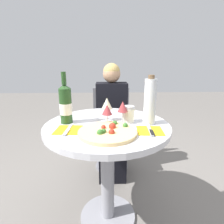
# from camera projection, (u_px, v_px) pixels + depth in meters

# --- Properties ---
(ground_plane) EXTENTS (12.00, 12.00, 0.00)m
(ground_plane) POSITION_uv_depth(u_px,v_px,m) (108.00, 216.00, 1.38)
(ground_plane) COLOR slate
(ground_plane) RESTS_ON ground
(dining_table) EXTENTS (0.83, 0.83, 0.78)m
(dining_table) POSITION_uv_depth(u_px,v_px,m) (107.00, 148.00, 1.21)
(dining_table) COLOR gray
(dining_table) RESTS_ON ground_plane
(chair_behind_diner) EXTENTS (0.42, 0.42, 0.89)m
(chair_behind_diner) POSITION_uv_depth(u_px,v_px,m) (111.00, 129.00, 2.00)
(chair_behind_diner) COLOR slate
(chair_behind_diner) RESTS_ON ground_plane
(seated_diner) EXTENTS (0.32, 0.43, 1.17)m
(seated_diner) POSITION_uv_depth(u_px,v_px,m) (112.00, 126.00, 1.84)
(seated_diner) COLOR black
(seated_diner) RESTS_ON ground_plane
(pizza_large) EXTENTS (0.34, 0.34, 0.05)m
(pizza_large) POSITION_uv_depth(u_px,v_px,m) (108.00, 132.00, 0.99)
(pizza_large) COLOR #E5C17F
(pizza_large) RESTS_ON dining_table
(wine_bottle) EXTENTS (0.08, 0.08, 0.34)m
(wine_bottle) POSITION_uv_depth(u_px,v_px,m) (66.00, 104.00, 1.15)
(wine_bottle) COLOR #23471E
(wine_bottle) RESTS_ON dining_table
(tall_carafe) EXTENTS (0.08, 0.08, 0.32)m
(tall_carafe) POSITION_uv_depth(u_px,v_px,m) (150.00, 101.00, 1.12)
(tall_carafe) COLOR silver
(tall_carafe) RESTS_ON dining_table
(sugar_shaker) EXTENTS (0.08, 0.08, 0.11)m
(sugar_shaker) POSITION_uv_depth(u_px,v_px,m) (129.00, 114.00, 1.18)
(sugar_shaker) COLOR silver
(sugar_shaker) RESTS_ON dining_table
(wine_glass_front_left) EXTENTS (0.07, 0.07, 0.13)m
(wine_glass_front_left) POSITION_uv_depth(u_px,v_px,m) (107.00, 110.00, 1.13)
(wine_glass_front_left) COLOR silver
(wine_glass_front_left) RESTS_ON dining_table
(wine_glass_front_right) EXTENTS (0.07, 0.07, 0.15)m
(wine_glass_front_right) POSITION_uv_depth(u_px,v_px,m) (123.00, 107.00, 1.13)
(wine_glass_front_right) COLOR silver
(wine_glass_front_right) RESTS_ON dining_table
(wine_glass_back_left) EXTENTS (0.08, 0.08, 0.16)m
(wine_glass_back_left) POSITION_uv_depth(u_px,v_px,m) (107.00, 104.00, 1.20)
(wine_glass_back_left) COLOR silver
(wine_glass_back_left) RESTS_ON dining_table
(place_setting_left) EXTENTS (0.16, 0.19, 0.01)m
(place_setting_left) POSITION_uv_depth(u_px,v_px,m) (68.00, 130.00, 1.05)
(place_setting_left) COLOR gold
(place_setting_left) RESTS_ON dining_table
(place_setting_right) EXTENTS (0.16, 0.19, 0.01)m
(place_setting_right) POSITION_uv_depth(u_px,v_px,m) (150.00, 131.00, 1.03)
(place_setting_right) COLOR gold
(place_setting_right) RESTS_ON dining_table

